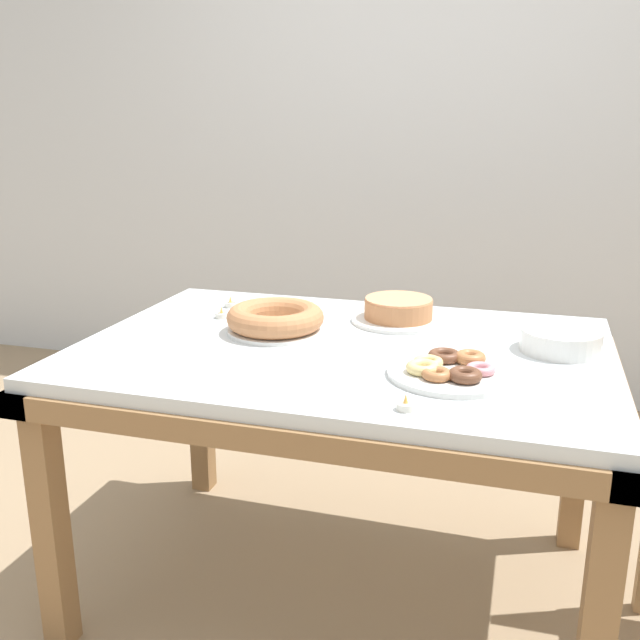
% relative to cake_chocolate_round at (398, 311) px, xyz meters
% --- Properties ---
extents(ground_plane, '(12.00, 12.00, 0.00)m').
position_rel_cake_chocolate_round_xyz_m(ground_plane, '(-0.10, -0.27, -0.80)').
color(ground_plane, '#997F60').
extents(wall_back, '(8.00, 0.10, 2.60)m').
position_rel_cake_chocolate_round_xyz_m(wall_back, '(-0.10, 1.48, 0.50)').
color(wall_back, silver).
rests_on(wall_back, ground).
extents(dining_table, '(1.45, 1.00, 0.77)m').
position_rel_cake_chocolate_round_xyz_m(dining_table, '(-0.10, -0.27, -0.13)').
color(dining_table, silver).
rests_on(dining_table, ground).
extents(cake_chocolate_round, '(0.28, 0.28, 0.07)m').
position_rel_cake_chocolate_round_xyz_m(cake_chocolate_round, '(0.00, 0.00, 0.00)').
color(cake_chocolate_round, white).
rests_on(cake_chocolate_round, dining_table).
extents(cake_golden_bundt, '(0.28, 0.28, 0.08)m').
position_rel_cake_chocolate_round_xyz_m(cake_golden_bundt, '(-0.32, -0.21, 0.01)').
color(cake_golden_bundt, white).
rests_on(cake_golden_bundt, dining_table).
extents(pastry_platter, '(0.31, 0.31, 0.04)m').
position_rel_cake_chocolate_round_xyz_m(pastry_platter, '(0.21, -0.43, -0.02)').
color(pastry_platter, white).
rests_on(pastry_platter, dining_table).
extents(plate_stack, '(0.21, 0.21, 0.06)m').
position_rel_cake_chocolate_round_xyz_m(plate_stack, '(0.46, -0.15, -0.00)').
color(plate_stack, white).
rests_on(plate_stack, dining_table).
extents(tealight_left_edge, '(0.04, 0.04, 0.04)m').
position_rel_cake_chocolate_round_xyz_m(tealight_left_edge, '(-0.53, -0.11, -0.02)').
color(tealight_left_edge, silver).
rests_on(tealight_left_edge, dining_table).
extents(tealight_near_cakes, '(0.04, 0.04, 0.04)m').
position_rel_cake_chocolate_round_xyz_m(tealight_near_cakes, '(0.14, -0.66, -0.02)').
color(tealight_near_cakes, silver).
rests_on(tealight_near_cakes, dining_table).
extents(tealight_centre, '(0.04, 0.04, 0.04)m').
position_rel_cake_chocolate_round_xyz_m(tealight_centre, '(-0.56, 0.02, -0.02)').
color(tealight_centre, silver).
rests_on(tealight_centre, dining_table).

